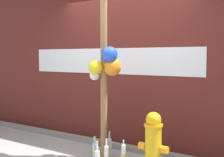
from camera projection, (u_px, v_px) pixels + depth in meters
building_wall at (127, 51)px, 5.08m from camera, size 10.00×0.21×3.20m
curb_strip at (116, 145)px, 4.89m from camera, size 8.00×0.12×0.08m
memorial_post at (105, 52)px, 4.28m from camera, size 0.48×0.40×2.83m
fire_hydrant at (153, 143)px, 3.80m from camera, size 0.40×0.24×0.80m
bottle_0 at (101, 147)px, 4.60m from camera, size 0.07×0.07×0.30m
bottle_1 at (95, 149)px, 4.45m from camera, size 0.07×0.07×0.31m
bottle_2 at (97, 156)px, 4.15m from camera, size 0.08×0.08×0.32m
bottle_3 at (106, 153)px, 4.24m from camera, size 0.07×0.07×0.36m
bottle_4 at (123, 155)px, 4.09m from camera, size 0.06×0.06×0.38m
bottle_5 at (109, 145)px, 4.55m from camera, size 0.07×0.07×0.36m
litter_1 at (144, 155)px, 4.54m from camera, size 0.11×0.09×0.01m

